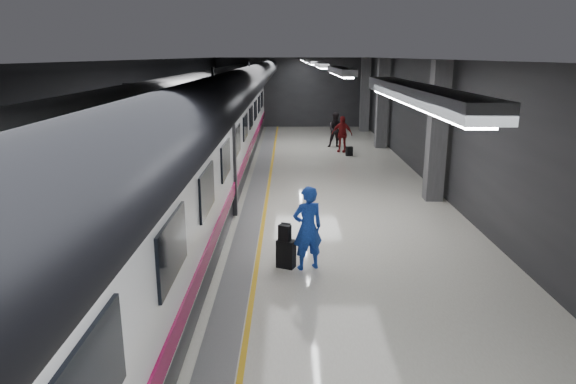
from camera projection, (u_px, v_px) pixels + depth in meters
ground at (296, 218)px, 15.11m from camera, size 40.00×40.00×0.00m
platform_hall at (286, 94)px, 15.12m from camera, size 10.02×40.02×4.51m
train at (182, 149)px, 14.58m from camera, size 3.05×38.00×4.05m
traveler_main at (308, 228)px, 11.30m from camera, size 0.81×0.67×1.91m
suitcase_main at (286, 254)px, 11.52m from camera, size 0.46×0.39×0.65m
shoulder_bag at (285, 233)px, 11.37m from camera, size 0.31×0.26×0.36m
traveler_far_a at (336, 130)px, 26.49m from camera, size 0.88×0.69×1.80m
traveler_far_b at (342, 134)px, 25.22m from camera, size 1.12×0.77×1.77m
suitcase_far at (349, 151)px, 24.39m from camera, size 0.35×0.28×0.44m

